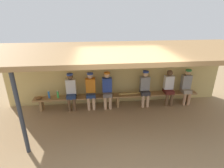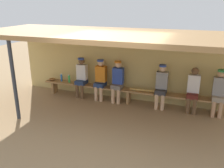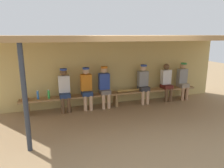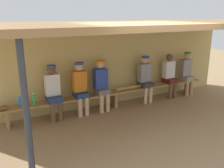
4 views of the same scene
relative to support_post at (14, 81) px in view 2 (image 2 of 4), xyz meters
The scene contains 15 objects.
ground_plane 2.86m from the support_post, 12.04° to the left, with size 24.00×24.00×0.00m, color #9E7F59.
back_wall 3.63m from the support_post, 44.68° to the left, with size 8.00×0.20×2.20m, color tan.
dugout_roof 3.09m from the support_post, 25.86° to the left, with size 8.00×2.80×0.12m, color #9E7547.
support_post is the anchor object (origin of this frame).
bench 3.40m from the support_post, 39.16° to the left, with size 6.00×0.36×0.46m.
player_in_red 4.18m from the support_post, 30.37° to the left, with size 0.34×0.42×1.34m.
player_near_post 5.61m from the support_post, 22.09° to the left, with size 0.34×0.42×1.34m.
player_with_sunglasses 2.67m from the support_post, 52.59° to the left, with size 0.34×0.42×1.34m.
player_leftmost 2.32m from the support_post, 66.38° to the left, with size 0.34×0.42×1.34m.
player_rightmost 3.06m from the support_post, 43.72° to the left, with size 0.34×0.42×1.34m.
player_middle 4.98m from the support_post, 25.04° to the left, with size 0.34×0.42×1.34m.
water_bottle_green 2.20m from the support_post, 77.94° to the left, with size 0.07×0.07×0.28m.
water_bottle_clear 2.17m from the support_post, 86.28° to the left, with size 0.07×0.07×0.28m.
baseball_glove_dark_brown 2.16m from the support_post, 96.06° to the left, with size 0.24×0.17×0.09m, color brown.
baseball_bat 3.77m from the support_post, 34.40° to the left, with size 0.07×0.07×0.88m, color tan.
Camera 2 is at (1.95, -5.41, 3.09)m, focal length 38.85 mm.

